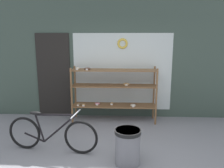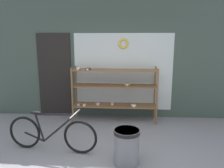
# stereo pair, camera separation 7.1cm
# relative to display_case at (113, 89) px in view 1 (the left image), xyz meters

# --- Properties ---
(storefront_facade) EXTENTS (6.40, 0.13, 3.27)m
(storefront_facade) POSITION_rel_display_case_xyz_m (-0.03, 0.36, 0.80)
(storefront_facade) COLOR #3D4C42
(storefront_facade) RESTS_ON ground_plane
(display_case) EXTENTS (2.00, 0.45, 1.32)m
(display_case) POSITION_rel_display_case_xyz_m (0.00, 0.00, 0.00)
(display_case) COLOR brown
(display_case) RESTS_ON ground_plane
(bicycle) EXTENTS (1.65, 0.46, 0.73)m
(bicycle) POSITION_rel_display_case_xyz_m (-1.02, -1.54, -0.47)
(bicycle) COLOR black
(bicycle) RESTS_ON ground_plane
(trash_bin) EXTENTS (0.42, 0.42, 0.57)m
(trash_bin) POSITION_rel_display_case_xyz_m (0.31, -1.87, -0.49)
(trash_bin) COLOR slate
(trash_bin) RESTS_ON ground_plane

